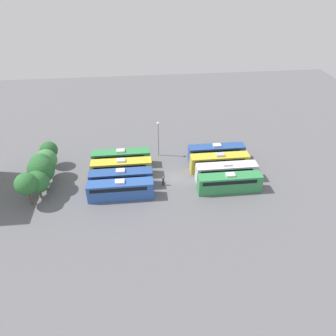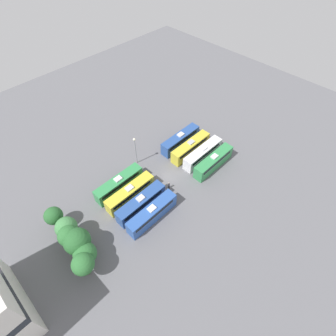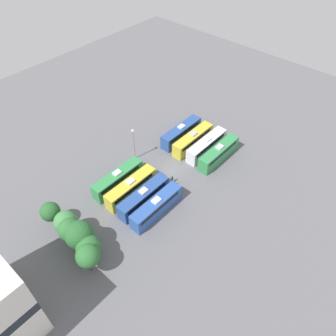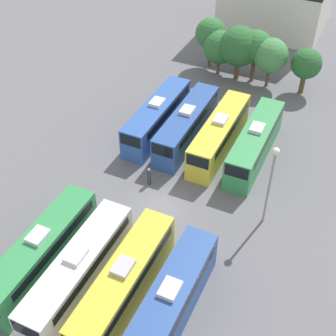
{
  "view_description": "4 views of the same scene",
  "coord_description": "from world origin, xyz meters",
  "px_view_note": "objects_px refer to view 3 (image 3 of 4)",
  "views": [
    {
      "loc": [
        -50.97,
        6.49,
        36.64
      ],
      "look_at": [
        0.98,
        0.87,
        1.59
      ],
      "focal_mm": 35.0,
      "sensor_mm": 36.0,
      "label": 1
    },
    {
      "loc": [
        -26.39,
        26.92,
        46.41
      ],
      "look_at": [
        -0.04,
        0.2,
        3.35
      ],
      "focal_mm": 28.0,
      "sensor_mm": 36.0,
      "label": 2
    },
    {
      "loc": [
        -31.5,
        36.41,
        48.49
      ],
      "look_at": [
        -0.21,
        1.13,
        1.94
      ],
      "focal_mm": 35.0,
      "sensor_mm": 36.0,
      "label": 3
    },
    {
      "loc": [
        12.65,
        -25.71,
        29.05
      ],
      "look_at": [
        -0.06,
        1.53,
        3.16
      ],
      "focal_mm": 50.0,
      "sensor_mm": 36.0,
      "label": 4
    }
  ],
  "objects_px": {
    "bus_6": "(131,187)",
    "tree_2": "(79,235)",
    "bus_0": "(219,153)",
    "bus_4": "(156,206)",
    "bus_7": "(118,179)",
    "bus_3": "(181,132)",
    "worker_person": "(172,179)",
    "tree_3": "(70,230)",
    "bus_5": "(144,197)",
    "bus_1": "(206,145)",
    "tree_1": "(88,247)",
    "bus_2": "(193,140)",
    "tree_0": "(88,256)",
    "tree_4": "(66,222)",
    "light_pole": "(134,139)",
    "tree_5": "(50,212)"
  },
  "relations": [
    {
      "from": "bus_4",
      "to": "bus_7",
      "type": "xyz_separation_m",
      "value": [
        10.37,
        -0.0,
        0.0
      ]
    },
    {
      "from": "bus_2",
      "to": "bus_5",
      "type": "xyz_separation_m",
      "value": [
        -3.51,
        19.15,
        0.0
      ]
    },
    {
      "from": "worker_person",
      "to": "tree_4",
      "type": "xyz_separation_m",
      "value": [
        4.87,
        21.41,
        3.1
      ]
    },
    {
      "from": "bus_0",
      "to": "tree_4",
      "type": "bearing_deg",
      "value": 76.67
    },
    {
      "from": "worker_person",
      "to": "bus_1",
      "type": "bearing_deg",
      "value": -87.66
    },
    {
      "from": "light_pole",
      "to": "tree_4",
      "type": "xyz_separation_m",
      "value": [
        -5.85,
        21.46,
        -1.32
      ]
    },
    {
      "from": "bus_2",
      "to": "bus_7",
      "type": "bearing_deg",
      "value": 79.55
    },
    {
      "from": "bus_2",
      "to": "worker_person",
      "type": "distance_m",
      "value": 12.14
    },
    {
      "from": "bus_6",
      "to": "bus_0",
      "type": "bearing_deg",
      "value": -109.58
    },
    {
      "from": "bus_0",
      "to": "light_pole",
      "type": "distance_m",
      "value": 18.26
    },
    {
      "from": "tree_2",
      "to": "tree_1",
      "type": "bearing_deg",
      "value": 173.76
    },
    {
      "from": "bus_1",
      "to": "worker_person",
      "type": "bearing_deg",
      "value": 92.34
    },
    {
      "from": "light_pole",
      "to": "tree_4",
      "type": "distance_m",
      "value": 22.28
    },
    {
      "from": "bus_5",
      "to": "worker_person",
      "type": "distance_m",
      "value": 7.77
    },
    {
      "from": "bus_0",
      "to": "bus_5",
      "type": "xyz_separation_m",
      "value": [
        3.36,
        19.34,
        0.0
      ]
    },
    {
      "from": "tree_1",
      "to": "tree_4",
      "type": "height_order",
      "value": "tree_4"
    },
    {
      "from": "bus_6",
      "to": "tree_2",
      "type": "height_order",
      "value": "tree_2"
    },
    {
      "from": "tree_4",
      "to": "bus_7",
      "type": "bearing_deg",
      "value": -79.28
    },
    {
      "from": "bus_2",
      "to": "bus_4",
      "type": "relative_size",
      "value": 1.0
    },
    {
      "from": "bus_7",
      "to": "worker_person",
      "type": "height_order",
      "value": "bus_7"
    },
    {
      "from": "bus_6",
      "to": "tree_4",
      "type": "height_order",
      "value": "tree_4"
    },
    {
      "from": "bus_7",
      "to": "tree_5",
      "type": "relative_size",
      "value": 2.12
    },
    {
      "from": "bus_4",
      "to": "bus_7",
      "type": "distance_m",
      "value": 10.37
    },
    {
      "from": "bus_4",
      "to": "bus_7",
      "type": "height_order",
      "value": "same"
    },
    {
      "from": "bus_1",
      "to": "bus_6",
      "type": "bearing_deg",
      "value": 80.15
    },
    {
      "from": "tree_2",
      "to": "tree_4",
      "type": "bearing_deg",
      "value": -1.52
    },
    {
      "from": "bus_0",
      "to": "bus_3",
      "type": "relative_size",
      "value": 1.0
    },
    {
      "from": "bus_6",
      "to": "tree_3",
      "type": "height_order",
      "value": "tree_3"
    },
    {
      "from": "bus_3",
      "to": "tree_5",
      "type": "xyz_separation_m",
      "value": [
        1.42,
        33.48,
        1.8
      ]
    },
    {
      "from": "bus_3",
      "to": "tree_1",
      "type": "distance_m",
      "value": 34.69
    },
    {
      "from": "bus_3",
      "to": "tree_3",
      "type": "height_order",
      "value": "tree_3"
    },
    {
      "from": "bus_3",
      "to": "tree_3",
      "type": "bearing_deg",
      "value": 97.85
    },
    {
      "from": "bus_1",
      "to": "bus_7",
      "type": "relative_size",
      "value": 1.0
    },
    {
      "from": "bus_4",
      "to": "tree_0",
      "type": "xyz_separation_m",
      "value": [
        -0.2,
        15.27,
        2.55
      ]
    },
    {
      "from": "bus_2",
      "to": "tree_2",
      "type": "height_order",
      "value": "tree_2"
    },
    {
      "from": "tree_4",
      "to": "bus_3",
      "type": "bearing_deg",
      "value": -85.44
    },
    {
      "from": "bus_1",
      "to": "light_pole",
      "type": "bearing_deg",
      "value": 49.31
    },
    {
      "from": "bus_1",
      "to": "tree_0",
      "type": "height_order",
      "value": "tree_0"
    },
    {
      "from": "bus_4",
      "to": "tree_2",
      "type": "bearing_deg",
      "value": 73.95
    },
    {
      "from": "bus_5",
      "to": "bus_1",
      "type": "bearing_deg",
      "value": -89.73
    },
    {
      "from": "bus_2",
      "to": "tree_2",
      "type": "bearing_deg",
      "value": 94.98
    },
    {
      "from": "bus_4",
      "to": "tree_0",
      "type": "relative_size",
      "value": 1.83
    },
    {
      "from": "bus_1",
      "to": "bus_4",
      "type": "xyz_separation_m",
      "value": [
        -3.41,
        19.71,
        0.0
      ]
    },
    {
      "from": "tree_3",
      "to": "tree_5",
      "type": "bearing_deg",
      "value": -2.04
    },
    {
      "from": "worker_person",
      "to": "tree_2",
      "type": "distance_m",
      "value": 21.8
    },
    {
      "from": "bus_1",
      "to": "tree_4",
      "type": "distance_m",
      "value": 33.71
    },
    {
      "from": "worker_person",
      "to": "tree_0",
      "type": "xyz_separation_m",
      "value": [
        -3.12,
        23.03,
        3.53
      ]
    },
    {
      "from": "tree_3",
      "to": "bus_7",
      "type": "bearing_deg",
      "value": -72.15
    },
    {
      "from": "bus_1",
      "to": "bus_2",
      "type": "xyz_separation_m",
      "value": [
        3.42,
        0.5,
        0.0
      ]
    },
    {
      "from": "light_pole",
      "to": "tree_0",
      "type": "height_order",
      "value": "light_pole"
    }
  ]
}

